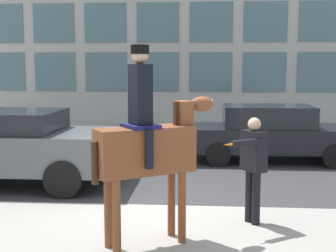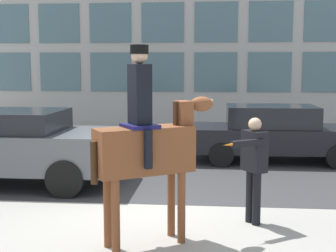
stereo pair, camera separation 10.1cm
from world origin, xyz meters
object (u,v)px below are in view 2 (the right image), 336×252
street_car_far_lane (274,133)px  street_car_near_lane (14,145)px  mounted_horse_lead (147,144)px  pedestrian_bystander (254,162)px

street_car_far_lane → street_car_near_lane: bearing=-152.9°
mounted_horse_lead → street_car_near_lane: size_ratio=0.63×
street_car_near_lane → street_car_far_lane: (5.65, 2.89, -0.08)m
mounted_horse_lead → street_car_far_lane: mounted_horse_lead is taller
street_car_near_lane → street_car_far_lane: bearing=27.1°
pedestrian_bystander → street_car_far_lane: bearing=-134.5°
street_car_near_lane → street_car_far_lane: street_car_near_lane is taller
mounted_horse_lead → pedestrian_bystander: (1.50, 0.99, -0.42)m
pedestrian_bystander → street_car_near_lane: bearing=-57.4°
mounted_horse_lead → pedestrian_bystander: 1.85m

